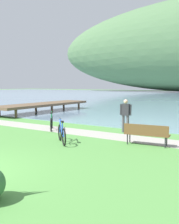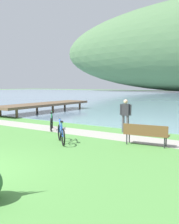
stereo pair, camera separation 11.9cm
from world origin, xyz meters
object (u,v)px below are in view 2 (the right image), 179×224
at_px(bicycle_leaning_near_bench, 61,134).
at_px(bicycle_beside_path, 52,122).
at_px(park_bench_near_camera, 146,133).
at_px(person_at_shoreline, 126,114).

height_order(bicycle_leaning_near_bench, bicycle_beside_path, same).
distance_m(park_bench_near_camera, bicycle_beside_path, 5.76).
bearing_deg(bicycle_leaning_near_bench, bicycle_beside_path, 138.73).
height_order(bicycle_beside_path, person_at_shoreline, person_at_shoreline).
height_order(park_bench_near_camera, bicycle_beside_path, bicycle_beside_path).
bearing_deg(bicycle_leaning_near_bench, park_bench_near_camera, 25.56).
bearing_deg(person_at_shoreline, park_bench_near_camera, -48.00).
bearing_deg(bicycle_beside_path, bicycle_leaning_near_bench, -41.27).
distance_m(park_bench_near_camera, person_at_shoreline, 2.98).
bearing_deg(bicycle_beside_path, person_at_shoreline, 21.19).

